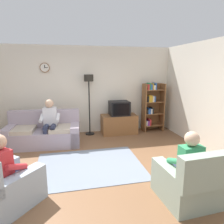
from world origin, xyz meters
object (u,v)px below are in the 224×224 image
(tv_stand, at_px, (119,124))
(person_in_right_armchair, at_px, (186,162))
(floor_lamp, at_px, (89,88))
(armchair_near_window, at_px, (4,188))
(person_in_left_armchair, at_px, (7,166))
(person_on_couch, at_px, (50,120))
(bookshelf, at_px, (152,105))
(tv, at_px, (119,108))
(couch, at_px, (44,133))
(armchair_near_bookshelf, at_px, (188,183))

(tv_stand, xyz_separation_m, person_in_right_armchair, (0.19, -3.42, 0.31))
(floor_lamp, height_order, person_in_right_armchair, floor_lamp)
(floor_lamp, xyz_separation_m, armchair_near_window, (-1.63, -3.14, -1.16))
(person_in_left_armchair, bearing_deg, person_in_right_armchair, -9.61)
(person_on_couch, bearing_deg, bookshelf, 12.59)
(bookshelf, distance_m, floor_lamp, 2.12)
(floor_lamp, distance_m, person_in_left_armchair, 3.55)
(tv_stand, xyz_separation_m, tv, (0.00, -0.02, 0.52))
(couch, bearing_deg, floor_lamp, 25.46)
(tv, xyz_separation_m, bookshelf, (1.12, 0.09, 0.03))
(armchair_near_bookshelf, relative_size, person_on_couch, 0.74)
(armchair_near_window, distance_m, armchair_near_bookshelf, 2.78)
(floor_lamp, bearing_deg, couch, -154.54)
(tv_stand, bearing_deg, couch, -166.72)
(bookshelf, xyz_separation_m, person_in_right_armchair, (-0.93, -3.49, -0.24))
(tv_stand, height_order, floor_lamp, floor_lamp)
(tv, bearing_deg, bookshelf, 4.81)
(armchair_near_bookshelf, relative_size, person_in_left_armchair, 0.82)
(floor_lamp, height_order, person_on_couch, floor_lamp)
(person_in_right_armchair, bearing_deg, bookshelf, 75.09)
(bookshelf, distance_m, person_on_couch, 3.24)
(armchair_near_bookshelf, height_order, person_in_left_armchair, person_in_left_armchair)
(armchair_near_window, bearing_deg, person_on_couch, 78.08)
(couch, height_order, bookshelf, bookshelf)
(tv, height_order, person_on_couch, person_on_couch)
(bookshelf, xyz_separation_m, floor_lamp, (-2.03, 0.03, 0.60))
(tv_stand, xyz_separation_m, bookshelf, (1.12, 0.07, 0.55))
(bookshelf, relative_size, person_in_left_armchair, 1.41)
(floor_lamp, bearing_deg, person_in_right_armchair, -72.62)
(bookshelf, relative_size, armchair_near_bookshelf, 1.71)
(armchair_near_window, distance_m, person_in_left_armchair, 0.33)
(person_on_couch, distance_m, person_in_left_armchair, 2.38)
(tv_stand, distance_m, tv, 0.52)
(armchair_near_bookshelf, height_order, person_on_couch, person_on_couch)
(bookshelf, distance_m, person_in_left_armchair, 4.72)
(armchair_near_window, bearing_deg, tv, 49.76)
(armchair_near_window, bearing_deg, person_in_left_armchair, 49.97)
(tv, xyz_separation_m, person_in_right_armchair, (0.19, -3.40, -0.21))
(person_in_left_armchair, bearing_deg, armchair_near_window, -130.03)
(tv, bearing_deg, person_in_right_armchair, -86.88)
(couch, relative_size, armchair_near_window, 1.65)
(bookshelf, bearing_deg, couch, -169.90)
(couch, xyz_separation_m, person_in_left_armchair, (-0.26, -2.44, 0.29))
(bookshelf, bearing_deg, tv, -175.19)
(bookshelf, bearing_deg, person_in_right_armchair, -104.91)
(armchair_near_window, xyz_separation_m, person_in_left_armchair, (0.06, 0.07, 0.32))
(armchair_near_bookshelf, distance_m, person_in_right_armchair, 0.33)
(tv, distance_m, armchair_near_window, 3.98)
(couch, bearing_deg, bookshelf, 10.10)
(tv, relative_size, floor_lamp, 0.32)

